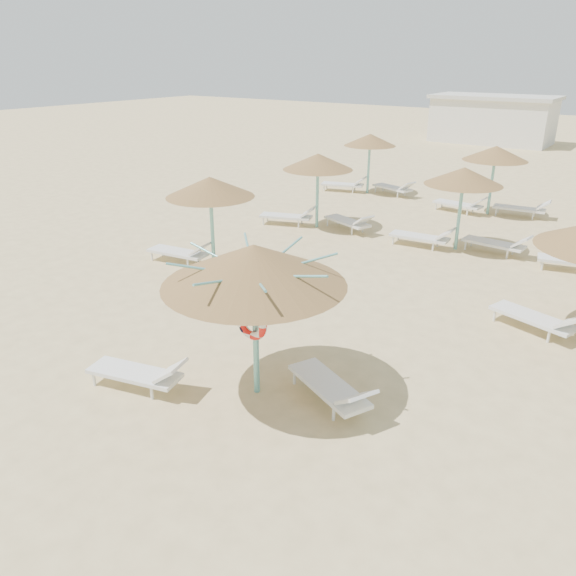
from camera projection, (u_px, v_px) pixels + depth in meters
The scene contains 6 objects.
ground at pixel (259, 380), 10.90m from camera, with size 120.00×120.00×0.00m, color #DFC288.
main_palapa at pixel (254, 266), 9.57m from camera, with size 3.23×3.23×2.89m.
lounger_main_a at pixel (140, 373), 10.49m from camera, with size 2.03×1.03×0.71m.
lounger_main_b at pixel (333, 388), 10.00m from camera, with size 2.08×1.40×0.73m.
palapa_field at pixel (548, 183), 16.75m from camera, with size 19.47×19.76×2.72m.
service_hut at pixel (493, 119), 39.93m from camera, with size 8.40×4.40×3.25m.
Camera 1 is at (5.85, -7.36, 5.83)m, focal length 35.00 mm.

